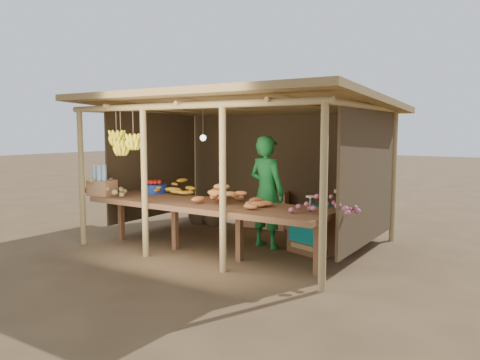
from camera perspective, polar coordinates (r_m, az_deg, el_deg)
The scene contains 13 objects.
ground at distance 7.90m, azimuth 0.00°, elevation -7.59°, with size 60.00×60.00×0.00m, color brown.
stall_structure at distance 7.82m, azimuth 0.24°, elevation 6.53°, with size 4.70×3.50×2.43m.
counter at distance 6.99m, azimuth -4.23°, elevation -3.23°, with size 3.90×1.05×0.80m.
potato_heap at distance 8.04m, azimuth -15.96°, elevation -0.50°, with size 0.87×0.52×0.36m, color #99834F, non-canonical shape.
sweet_potato_heap at distance 6.74m, azimuth -1.27°, elevation -1.48°, with size 1.05×0.63×0.36m, color #C36B32, non-canonical shape.
onion_heap at distance 6.08m, azimuth 10.62°, elevation -2.43°, with size 0.82×0.49×0.36m, color #A65060, non-canonical shape.
banana_pile at distance 7.93m, azimuth -8.13°, elevation -0.44°, with size 0.69×0.41×0.35m, color gold, non-canonical shape.
tomato_basin at distance 8.14m, azimuth -10.39°, elevation -0.91°, with size 0.43×0.43×0.22m.
bottle_box at distance 8.03m, azimuth -16.48°, elevation -0.44°, with size 0.44×0.37×0.50m.
vendor at distance 7.42m, azimuth 3.27°, elevation -1.47°, with size 0.65×0.43×1.79m, color #186D2B.
tarp_crate at distance 7.29m, azimuth 9.23°, elevation -5.88°, with size 0.91×0.85×0.90m.
carton_stack at distance 8.92m, azimuth 3.40°, elevation -3.98°, with size 0.98×0.42×0.71m.
burlap_sacks at distance 9.36m, azimuth -4.13°, elevation -3.91°, with size 0.81×0.42×0.57m.
Camera 1 is at (4.16, -6.45, 1.86)m, focal length 35.00 mm.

